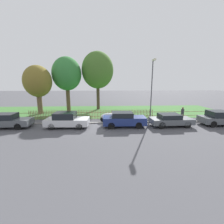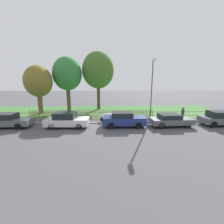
{
  "view_description": "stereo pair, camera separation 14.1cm",
  "coord_description": "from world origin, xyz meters",
  "px_view_note": "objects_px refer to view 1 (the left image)",
  "views": [
    {
      "loc": [
        1.53,
        -15.43,
        4.39
      ],
      "look_at": [
        2.33,
        0.74,
        1.1
      ],
      "focal_mm": 24.0,
      "sensor_mm": 36.0,
      "label": 1
    },
    {
      "loc": [
        1.67,
        -15.43,
        4.39
      ],
      "look_at": [
        2.33,
        0.74,
        1.1
      ],
      "focal_mm": 24.0,
      "sensor_mm": 36.0,
      "label": 2
    }
  ],
  "objects_px": {
    "parked_car_navy_estate": "(124,119)",
    "street_lamp": "(152,84)",
    "tree_mid_park": "(98,70)",
    "parked_car_silver_hatchback": "(6,121)",
    "covered_motorcycle": "(109,116)",
    "parked_car_black_saloon": "(67,120)",
    "parked_car_white_van": "(219,118)",
    "tree_nearest_kerb": "(38,82)",
    "parked_car_red_compact": "(171,120)",
    "pedestrian_near_fence": "(182,113)",
    "tree_behind_motorcycle": "(67,74)"
  },
  "relations": [
    {
      "from": "tree_behind_motorcycle",
      "to": "tree_nearest_kerb",
      "type": "bearing_deg",
      "value": -148.87
    },
    {
      "from": "parked_car_silver_hatchback",
      "to": "parked_car_navy_estate",
      "type": "xyz_separation_m",
      "value": [
        11.37,
        -0.18,
        0.04
      ]
    },
    {
      "from": "tree_nearest_kerb",
      "to": "parked_car_navy_estate",
      "type": "bearing_deg",
      "value": -31.86
    },
    {
      "from": "parked_car_white_van",
      "to": "pedestrian_near_fence",
      "type": "relative_size",
      "value": 2.35
    },
    {
      "from": "parked_car_black_saloon",
      "to": "tree_mid_park",
      "type": "xyz_separation_m",
      "value": [
        2.64,
        9.77,
        5.36
      ]
    },
    {
      "from": "parked_car_navy_estate",
      "to": "street_lamp",
      "type": "bearing_deg",
      "value": 30.98
    },
    {
      "from": "tree_behind_motorcycle",
      "to": "tree_mid_park",
      "type": "height_order",
      "value": "tree_mid_park"
    },
    {
      "from": "parked_car_red_compact",
      "to": "pedestrian_near_fence",
      "type": "distance_m",
      "value": 2.89
    },
    {
      "from": "parked_car_navy_estate",
      "to": "tree_nearest_kerb",
      "type": "bearing_deg",
      "value": 148.77
    },
    {
      "from": "parked_car_red_compact",
      "to": "street_lamp",
      "type": "height_order",
      "value": "street_lamp"
    },
    {
      "from": "parked_car_red_compact",
      "to": "covered_motorcycle",
      "type": "relative_size",
      "value": 2.16
    },
    {
      "from": "tree_nearest_kerb",
      "to": "street_lamp",
      "type": "bearing_deg",
      "value": -18.95
    },
    {
      "from": "tree_nearest_kerb",
      "to": "tree_behind_motorcycle",
      "type": "relative_size",
      "value": 0.82
    },
    {
      "from": "parked_car_black_saloon",
      "to": "tree_behind_motorcycle",
      "type": "distance_m",
      "value": 10.09
    },
    {
      "from": "parked_car_silver_hatchback",
      "to": "parked_car_red_compact",
      "type": "relative_size",
      "value": 1.09
    },
    {
      "from": "parked_car_silver_hatchback",
      "to": "parked_car_white_van",
      "type": "height_order",
      "value": "parked_car_white_van"
    },
    {
      "from": "tree_nearest_kerb",
      "to": "tree_mid_park",
      "type": "bearing_deg",
      "value": 21.46
    },
    {
      "from": "parked_car_white_van",
      "to": "tree_behind_motorcycle",
      "type": "bearing_deg",
      "value": 155.05
    },
    {
      "from": "parked_car_silver_hatchback",
      "to": "covered_motorcycle",
      "type": "height_order",
      "value": "parked_car_silver_hatchback"
    },
    {
      "from": "covered_motorcycle",
      "to": "tree_mid_park",
      "type": "height_order",
      "value": "tree_mid_park"
    },
    {
      "from": "tree_behind_motorcycle",
      "to": "street_lamp",
      "type": "relative_size",
      "value": 1.19
    },
    {
      "from": "parked_car_red_compact",
      "to": "tree_mid_park",
      "type": "xyz_separation_m",
      "value": [
        -7.61,
        9.86,
        5.44
      ]
    },
    {
      "from": "pedestrian_near_fence",
      "to": "tree_behind_motorcycle",
      "type": "bearing_deg",
      "value": 41.24
    },
    {
      "from": "tree_behind_motorcycle",
      "to": "tree_mid_park",
      "type": "bearing_deg",
      "value": 13.12
    },
    {
      "from": "parked_car_black_saloon",
      "to": "street_lamp",
      "type": "distance_m",
      "value": 9.6
    },
    {
      "from": "tree_nearest_kerb",
      "to": "parked_car_red_compact",
      "type": "bearing_deg",
      "value": -23.49
    },
    {
      "from": "tree_behind_motorcycle",
      "to": "parked_car_black_saloon",
      "type": "bearing_deg",
      "value": -77.98
    },
    {
      "from": "parked_car_red_compact",
      "to": "tree_mid_park",
      "type": "distance_m",
      "value": 13.59
    },
    {
      "from": "parked_car_black_saloon",
      "to": "pedestrian_near_fence",
      "type": "distance_m",
      "value": 12.56
    },
    {
      "from": "parked_car_black_saloon",
      "to": "parked_car_navy_estate",
      "type": "height_order",
      "value": "parked_car_black_saloon"
    },
    {
      "from": "parked_car_navy_estate",
      "to": "parked_car_white_van",
      "type": "distance_m",
      "value": 9.8
    },
    {
      "from": "covered_motorcycle",
      "to": "parked_car_black_saloon",
      "type": "bearing_deg",
      "value": -159.33
    },
    {
      "from": "parked_car_black_saloon",
      "to": "parked_car_silver_hatchback",
      "type": "bearing_deg",
      "value": -178.78
    },
    {
      "from": "tree_nearest_kerb",
      "to": "parked_car_white_van",
      "type": "bearing_deg",
      "value": -17.82
    },
    {
      "from": "parked_car_white_van",
      "to": "tree_nearest_kerb",
      "type": "height_order",
      "value": "tree_nearest_kerb"
    },
    {
      "from": "tree_mid_park",
      "to": "parked_car_silver_hatchback",
      "type": "bearing_deg",
      "value": -131.2
    },
    {
      "from": "parked_car_silver_hatchback",
      "to": "parked_car_black_saloon",
      "type": "bearing_deg",
      "value": -1.97
    },
    {
      "from": "parked_car_silver_hatchback",
      "to": "parked_car_white_van",
      "type": "xyz_separation_m",
      "value": [
        21.17,
        -0.08,
        0.03
      ]
    },
    {
      "from": "pedestrian_near_fence",
      "to": "street_lamp",
      "type": "height_order",
      "value": "street_lamp"
    },
    {
      "from": "parked_car_navy_estate",
      "to": "tree_mid_park",
      "type": "bearing_deg",
      "value": 107.11
    },
    {
      "from": "parked_car_navy_estate",
      "to": "tree_mid_park",
      "type": "xyz_separation_m",
      "value": [
        -2.91,
        9.84,
        5.35
      ]
    },
    {
      "from": "parked_car_silver_hatchback",
      "to": "covered_motorcycle",
      "type": "bearing_deg",
      "value": 9.07
    },
    {
      "from": "tree_mid_park",
      "to": "street_lamp",
      "type": "bearing_deg",
      "value": -52.23
    },
    {
      "from": "parked_car_red_compact",
      "to": "tree_nearest_kerb",
      "type": "distance_m",
      "value": 17.33
    },
    {
      "from": "parked_car_silver_hatchback",
      "to": "parked_car_navy_estate",
      "type": "relative_size",
      "value": 1.08
    },
    {
      "from": "parked_car_navy_estate",
      "to": "tree_nearest_kerb",
      "type": "height_order",
      "value": "tree_nearest_kerb"
    },
    {
      "from": "covered_motorcycle",
      "to": "tree_nearest_kerb",
      "type": "height_order",
      "value": "tree_nearest_kerb"
    },
    {
      "from": "parked_car_white_van",
      "to": "pedestrian_near_fence",
      "type": "xyz_separation_m",
      "value": [
        -2.93,
        1.77,
        0.16
      ]
    },
    {
      "from": "parked_car_red_compact",
      "to": "tree_behind_motorcycle",
      "type": "relative_size",
      "value": 0.52
    },
    {
      "from": "tree_nearest_kerb",
      "to": "covered_motorcycle",
      "type": "bearing_deg",
      "value": -26.83
    }
  ]
}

